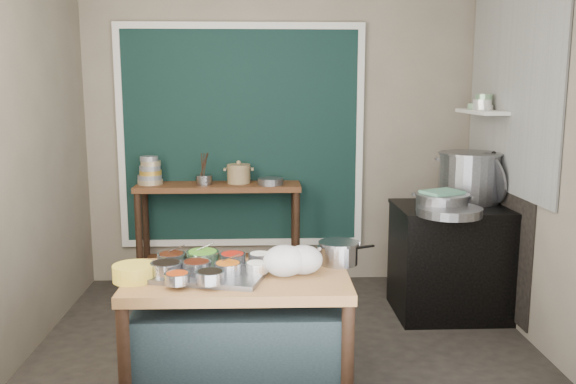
{
  "coord_description": "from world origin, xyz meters",
  "views": [
    {
      "loc": [
        -0.16,
        -4.07,
        1.81
      ],
      "look_at": [
        0.02,
        0.25,
        1.05
      ],
      "focal_mm": 38.0,
      "sensor_mm": 36.0,
      "label": 1
    }
  ],
  "objects_px": {
    "prep_table": "(240,338)",
    "stove_block": "(453,262)",
    "yellow_basin": "(134,273)",
    "steamer": "(442,202)",
    "back_counter": "(219,236)",
    "condiment_tray": "(210,273)",
    "saucepan": "(338,253)",
    "ceramic_crock": "(239,175)",
    "stock_pot": "(469,177)",
    "utensil_cup": "(204,180)"
  },
  "relations": [
    {
      "from": "utensil_cup",
      "to": "condiment_tray",
      "type": "bearing_deg",
      "value": -83.89
    },
    {
      "from": "prep_table",
      "to": "steamer",
      "type": "xyz_separation_m",
      "value": [
        1.48,
        1.11,
        0.57
      ]
    },
    {
      "from": "stove_block",
      "to": "saucepan",
      "type": "relative_size",
      "value": 3.62
    },
    {
      "from": "prep_table",
      "to": "condiment_tray",
      "type": "xyz_separation_m",
      "value": [
        -0.16,
        -0.0,
        0.39
      ]
    },
    {
      "from": "condiment_tray",
      "to": "stock_pot",
      "type": "relative_size",
      "value": 1.2
    },
    {
      "from": "back_counter",
      "to": "stove_block",
      "type": "xyz_separation_m",
      "value": [
        1.9,
        -0.73,
        -0.05
      ]
    },
    {
      "from": "stove_block",
      "to": "utensil_cup",
      "type": "relative_size",
      "value": 6.2
    },
    {
      "from": "saucepan",
      "to": "stock_pot",
      "type": "xyz_separation_m",
      "value": [
        1.21,
        1.26,
        0.26
      ]
    },
    {
      "from": "saucepan",
      "to": "yellow_basin",
      "type": "bearing_deg",
      "value": 168.94
    },
    {
      "from": "condiment_tray",
      "to": "saucepan",
      "type": "bearing_deg",
      "value": 15.23
    },
    {
      "from": "yellow_basin",
      "to": "steamer",
      "type": "xyz_separation_m",
      "value": [
        2.05,
        1.17,
        0.15
      ]
    },
    {
      "from": "condiment_tray",
      "to": "saucepan",
      "type": "relative_size",
      "value": 2.49
    },
    {
      "from": "back_counter",
      "to": "saucepan",
      "type": "bearing_deg",
      "value": -65.09
    },
    {
      "from": "prep_table",
      "to": "back_counter",
      "type": "bearing_deg",
      "value": 97.79
    },
    {
      "from": "utensil_cup",
      "to": "stock_pot",
      "type": "xyz_separation_m",
      "value": [
        2.18,
        -0.52,
        0.09
      ]
    },
    {
      "from": "stock_pot",
      "to": "back_counter",
      "type": "bearing_deg",
      "value": 164.69
    },
    {
      "from": "prep_table",
      "to": "utensil_cup",
      "type": "distance_m",
      "value": 2.11
    },
    {
      "from": "back_counter",
      "to": "saucepan",
      "type": "xyz_separation_m",
      "value": [
        0.85,
        -1.82,
        0.34
      ]
    },
    {
      "from": "stove_block",
      "to": "yellow_basin",
      "type": "distance_m",
      "value": 2.63
    },
    {
      "from": "saucepan",
      "to": "utensil_cup",
      "type": "relative_size",
      "value": 1.71
    },
    {
      "from": "condiment_tray",
      "to": "ceramic_crock",
      "type": "relative_size",
      "value": 2.8
    },
    {
      "from": "stove_block",
      "to": "steamer",
      "type": "xyz_separation_m",
      "value": [
        -0.17,
        -0.19,
        0.52
      ]
    },
    {
      "from": "yellow_basin",
      "to": "prep_table",
      "type": "bearing_deg",
      "value": 6.83
    },
    {
      "from": "yellow_basin",
      "to": "steamer",
      "type": "bearing_deg",
      "value": 29.78
    },
    {
      "from": "condiment_tray",
      "to": "steamer",
      "type": "relative_size",
      "value": 1.49
    },
    {
      "from": "ceramic_crock",
      "to": "stock_pot",
      "type": "height_order",
      "value": "stock_pot"
    },
    {
      "from": "prep_table",
      "to": "saucepan",
      "type": "xyz_separation_m",
      "value": [
        0.59,
        0.2,
        0.44
      ]
    },
    {
      "from": "yellow_basin",
      "to": "ceramic_crock",
      "type": "bearing_deg",
      "value": 76.84
    },
    {
      "from": "ceramic_crock",
      "to": "steamer",
      "type": "bearing_deg",
      "value": -31.52
    },
    {
      "from": "stove_block",
      "to": "ceramic_crock",
      "type": "relative_size",
      "value": 4.06
    },
    {
      "from": "back_counter",
      "to": "condiment_tray",
      "type": "distance_m",
      "value": 2.05
    },
    {
      "from": "prep_table",
      "to": "stove_block",
      "type": "xyz_separation_m",
      "value": [
        1.65,
        1.29,
        0.05
      ]
    },
    {
      "from": "stock_pot",
      "to": "steamer",
      "type": "relative_size",
      "value": 1.24
    },
    {
      "from": "saucepan",
      "to": "condiment_tray",
      "type": "bearing_deg",
      "value": 171.01
    },
    {
      "from": "back_counter",
      "to": "yellow_basin",
      "type": "xyz_separation_m",
      "value": [
        -0.32,
        -2.09,
        0.32
      ]
    },
    {
      "from": "yellow_basin",
      "to": "steamer",
      "type": "distance_m",
      "value": 2.37
    },
    {
      "from": "ceramic_crock",
      "to": "prep_table",
      "type": "bearing_deg",
      "value": -87.96
    },
    {
      "from": "saucepan",
      "to": "ceramic_crock",
      "type": "xyz_separation_m",
      "value": [
        -0.67,
        1.86,
        0.21
      ]
    },
    {
      "from": "yellow_basin",
      "to": "steamer",
      "type": "height_order",
      "value": "steamer"
    },
    {
      "from": "back_counter",
      "to": "ceramic_crock",
      "type": "distance_m",
      "value": 0.58
    },
    {
      "from": "stove_block",
      "to": "ceramic_crock",
      "type": "distance_m",
      "value": 1.98
    },
    {
      "from": "condiment_tray",
      "to": "yellow_basin",
      "type": "xyz_separation_m",
      "value": [
        -0.41,
        -0.07,
        0.03
      ]
    },
    {
      "from": "back_counter",
      "to": "condiment_tray",
      "type": "xyz_separation_m",
      "value": [
        0.09,
        -2.03,
        0.29
      ]
    },
    {
      "from": "utensil_cup",
      "to": "stock_pot",
      "type": "height_order",
      "value": "stock_pot"
    },
    {
      "from": "yellow_basin",
      "to": "stove_block",
      "type": "bearing_deg",
      "value": 31.57
    },
    {
      "from": "yellow_basin",
      "to": "saucepan",
      "type": "height_order",
      "value": "saucepan"
    },
    {
      "from": "prep_table",
      "to": "saucepan",
      "type": "bearing_deg",
      "value": 19.65
    },
    {
      "from": "back_counter",
      "to": "stock_pot",
      "type": "distance_m",
      "value": 2.22
    },
    {
      "from": "back_counter",
      "to": "stock_pot",
      "type": "relative_size",
      "value": 2.82
    },
    {
      "from": "prep_table",
      "to": "yellow_basin",
      "type": "bearing_deg",
      "value": -172.5
    }
  ]
}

